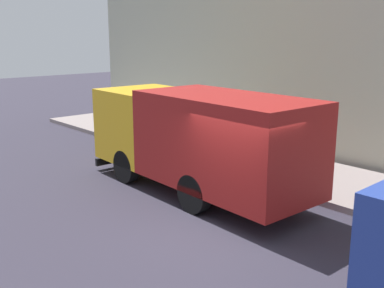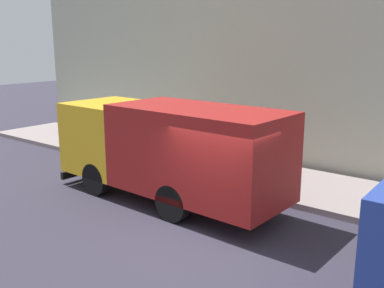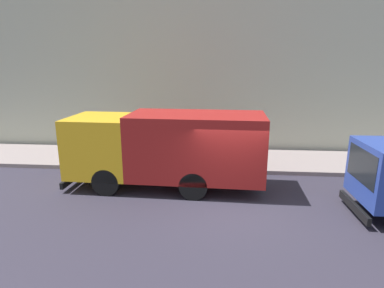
# 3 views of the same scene
# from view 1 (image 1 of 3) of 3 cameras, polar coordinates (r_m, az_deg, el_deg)

# --- Properties ---
(ground) EXTENTS (80.00, 80.00, 0.00)m
(ground) POSITION_cam_1_polar(r_m,az_deg,el_deg) (10.43, 3.73, -10.83)
(ground) COLOR #2F2C39
(sidewalk) EXTENTS (3.39, 30.00, 0.17)m
(sidewalk) POSITION_cam_1_polar(r_m,az_deg,el_deg) (13.94, 17.44, -4.71)
(sidewalk) COLOR gray
(sidewalk) RESTS_ON ground
(large_utility_truck) EXTENTS (2.59, 7.31, 2.80)m
(large_utility_truck) POSITION_cam_1_polar(r_m,az_deg,el_deg) (12.46, 0.54, 0.96)
(large_utility_truck) COLOR yellow
(large_utility_truck) RESTS_ON ground
(pedestrian_walking) EXTENTS (0.56, 0.56, 1.68)m
(pedestrian_walking) POSITION_cam_1_polar(r_m,az_deg,el_deg) (15.04, 8.65, 0.89)
(pedestrian_walking) COLOR #4F3659
(pedestrian_walking) RESTS_ON sidewalk
(pedestrian_standing) EXTENTS (0.52, 0.52, 1.76)m
(pedestrian_standing) POSITION_cam_1_polar(r_m,az_deg,el_deg) (16.15, 4.87, 2.04)
(pedestrian_standing) COLOR #463F59
(pedestrian_standing) RESTS_ON sidewalk
(street_sign_post) EXTENTS (0.44, 0.08, 2.46)m
(street_sign_post) POSITION_cam_1_polar(r_m,az_deg,el_deg) (13.25, 9.95, 1.70)
(street_sign_post) COLOR #4C5156
(street_sign_post) RESTS_ON sidewalk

